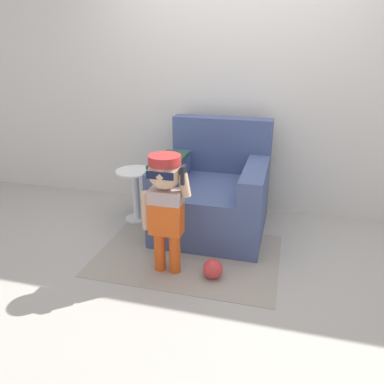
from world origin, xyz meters
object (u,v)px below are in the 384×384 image
Objects in this scene: toy_ball at (213,269)px; armchair at (213,194)px; person_child at (165,197)px; side_table at (136,190)px.

armchair is at bearing 101.81° from toy_ball.
person_child is (-0.19, -0.81, 0.27)m from armchair.
side_table is (-0.76, -0.03, -0.03)m from armchair.
toy_ball is (0.93, -0.79, -0.23)m from side_table.
person_child is at bearing -53.87° from side_table.
person_child is at bearing -102.98° from armchair.
toy_ball is at bearing -78.19° from armchair.
armchair is at bearing 77.02° from person_child.
armchair is 1.07× the size of person_child.
toy_ball is at bearing -0.68° from person_child.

